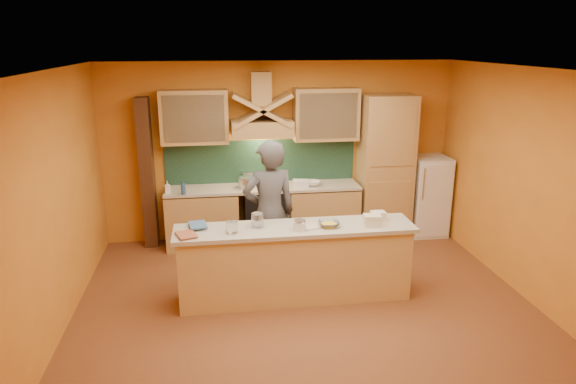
{
  "coord_description": "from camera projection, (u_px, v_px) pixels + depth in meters",
  "views": [
    {
      "loc": [
        -1.02,
        -5.42,
        3.11
      ],
      "look_at": [
        -0.1,
        0.9,
        1.2
      ],
      "focal_mm": 32.0,
      "sensor_mm": 36.0,
      "label": 1
    }
  ],
  "objects": [
    {
      "name": "stove",
      "position": [
        264.0,
        215.0,
        8.08
      ],
      "size": [
        0.6,
        0.58,
        0.9
      ],
      "primitive_type": "cube",
      "color": "black",
      "rests_on": "floor"
    },
    {
      "name": "base_cabinet_right",
      "position": [
        322.0,
        213.0,
        8.22
      ],
      "size": [
        1.1,
        0.6,
        0.86
      ],
      "primitive_type": "cube",
      "color": "tan",
      "rests_on": "floor"
    },
    {
      "name": "pot_small",
      "position": [
        276.0,
        182.0,
        7.96
      ],
      "size": [
        0.24,
        0.24,
        0.15
      ],
      "primitive_type": "cylinder",
      "rotation": [
        0.0,
        0.0,
        -0.27
      ],
      "color": "silver",
      "rests_on": "stove"
    },
    {
      "name": "island_body",
      "position": [
        295.0,
        265.0,
        6.31
      ],
      "size": [
        2.8,
        0.55,
        0.88
      ],
      "primitive_type": "cube",
      "color": "#E0B972",
      "rests_on": "floor"
    },
    {
      "name": "cloth",
      "position": [
        312.0,
        227.0,
        6.14
      ],
      "size": [
        0.27,
        0.24,
        0.02
      ],
      "primitive_type": "cube",
      "rotation": [
        0.0,
        0.0,
        0.39
      ],
      "color": "beige",
      "rests_on": "island_top"
    },
    {
      "name": "wall_front",
      "position": [
        377.0,
        308.0,
        3.39
      ],
      "size": [
        5.5,
        0.02,
        2.8
      ],
      "primitive_type": "cube",
      "color": "orange",
      "rests_on": "floor"
    },
    {
      "name": "wall_right",
      "position": [
        534.0,
        188.0,
        6.15
      ],
      "size": [
        0.02,
        5.0,
        2.8
      ],
      "primitive_type": "cube",
      "color": "orange",
      "rests_on": "floor"
    },
    {
      "name": "wall_left",
      "position": [
        51.0,
        209.0,
        5.39
      ],
      "size": [
        0.02,
        5.0,
        2.8
      ],
      "primitive_type": "cube",
      "color": "orange",
      "rests_on": "floor"
    },
    {
      "name": "hood_chimney",
      "position": [
        261.0,
        89.0,
        7.67
      ],
      "size": [
        0.3,
        0.3,
        0.5
      ],
      "primitive_type": "cube",
      "color": "tan",
      "rests_on": "wall_back"
    },
    {
      "name": "range_hood",
      "position": [
        262.0,
        128.0,
        7.74
      ],
      "size": [
        0.92,
        0.5,
        0.24
      ],
      "primitive_type": "cube",
      "color": "tan",
      "rests_on": "wall_back"
    },
    {
      "name": "ceiling",
      "position": [
        310.0,
        70.0,
        5.37
      ],
      "size": [
        5.5,
        5.0,
        0.01
      ],
      "primitive_type": "cube",
      "color": "white",
      "rests_on": "wall_back"
    },
    {
      "name": "trim_column_left",
      "position": [
        147.0,
        174.0,
        7.78
      ],
      "size": [
        0.2,
        0.3,
        2.3
      ],
      "primitive_type": "cube",
      "color": "#472816",
      "rests_on": "floor"
    },
    {
      "name": "floor",
      "position": [
        307.0,
        309.0,
        6.17
      ],
      "size": [
        5.5,
        5.0,
        0.01
      ],
      "primitive_type": "cube",
      "color": "brown",
      "rests_on": "ground"
    },
    {
      "name": "backsplash",
      "position": [
        261.0,
        161.0,
        8.12
      ],
      "size": [
        3.0,
        0.03,
        0.7
      ],
      "primitive_type": "cube",
      "color": "#1A3B2B",
      "rests_on": "wall_back"
    },
    {
      "name": "soap_bottle_b",
      "position": [
        183.0,
        187.0,
        7.5
      ],
      "size": [
        0.1,
        0.1,
        0.21
      ],
      "primitive_type": "imported",
      "rotation": [
        0.0,
        0.0,
        0.21
      ],
      "color": "#2E5180",
      "rests_on": "counter_top"
    },
    {
      "name": "book_upper",
      "position": [
        189.0,
        226.0,
        6.1
      ],
      "size": [
        0.25,
        0.31,
        0.02
      ],
      "primitive_type": "imported",
      "rotation": [
        0.0,
        0.0,
        0.16
      ],
      "color": "#436894",
      "rests_on": "island_top"
    },
    {
      "name": "dish_rack",
      "position": [
        301.0,
        183.0,
        7.96
      ],
      "size": [
        0.28,
        0.24,
        0.09
      ],
      "primitive_type": "cube",
      "rotation": [
        0.0,
        0.0,
        -0.18
      ],
      "color": "white",
      "rests_on": "counter_top"
    },
    {
      "name": "kitchen_scale",
      "position": [
        300.0,
        226.0,
        6.05
      ],
      "size": [
        0.17,
        0.17,
        0.11
      ],
      "primitive_type": "cube",
      "rotation": [
        0.0,
        0.0,
        -0.42
      ],
      "color": "white",
      "rests_on": "island_top"
    },
    {
      "name": "soap_bottle_a",
      "position": [
        167.0,
        187.0,
        7.58
      ],
      "size": [
        0.1,
        0.1,
        0.18
      ],
      "primitive_type": "imported",
      "rotation": [
        0.0,
        0.0,
        0.29
      ],
      "color": "silver",
      "rests_on": "counter_top"
    },
    {
      "name": "mixing_bowl",
      "position": [
        329.0,
        224.0,
        6.17
      ],
      "size": [
        0.25,
        0.25,
        0.06
      ],
      "primitive_type": "imported",
      "rotation": [
        0.0,
        0.0,
        0.01
      ],
      "color": "silver",
      "rests_on": "island_top"
    },
    {
      "name": "base_cabinet_left",
      "position": [
        203.0,
        219.0,
        7.96
      ],
      "size": [
        1.1,
        0.6,
        0.86
      ],
      "primitive_type": "cube",
      "color": "tan",
      "rests_on": "floor"
    },
    {
      "name": "person",
      "position": [
        269.0,
        213.0,
        6.6
      ],
      "size": [
        0.77,
        0.57,
        1.92
      ],
      "primitive_type": "imported",
      "rotation": [
        0.0,
        0.0,
        3.32
      ],
      "color": "#4C4C51",
      "rests_on": "floor"
    },
    {
      "name": "book_lower",
      "position": [
        177.0,
        236.0,
        5.82
      ],
      "size": [
        0.28,
        0.33,
        0.03
      ],
      "primitive_type": "imported",
      "rotation": [
        0.0,
        0.0,
        0.32
      ],
      "color": "#A4573A",
      "rests_on": "island_top"
    },
    {
      "name": "fridge",
      "position": [
        427.0,
        196.0,
        8.4
      ],
      "size": [
        0.58,
        0.6,
        1.3
      ],
      "primitive_type": "cube",
      "color": "white",
      "rests_on": "floor"
    },
    {
      "name": "pantry_column",
      "position": [
        385.0,
        168.0,
        8.15
      ],
      "size": [
        0.8,
        0.6,
        2.3
      ],
      "primitive_type": "cube",
      "color": "tan",
      "rests_on": "floor"
    },
    {
      "name": "upper_cabinet_right",
      "position": [
        326.0,
        114.0,
        7.9
      ],
      "size": [
        1.0,
        0.35,
        0.8
      ],
      "primitive_type": "cube",
      "color": "tan",
      "rests_on": "wall_back"
    },
    {
      "name": "island_top",
      "position": [
        295.0,
        229.0,
        6.17
      ],
      "size": [
        2.9,
        0.62,
        0.05
      ],
      "primitive_type": "cube",
      "color": "beige",
      "rests_on": "island_body"
    },
    {
      "name": "grocery_bag_b",
      "position": [
        378.0,
        216.0,
        6.39
      ],
      "size": [
        0.18,
        0.14,
        0.11
      ],
      "primitive_type": "cube",
      "rotation": [
        0.0,
        0.0,
        0.0
      ],
      "color": "#EBE5C1",
      "rests_on": "island_top"
    },
    {
      "name": "pot_large",
      "position": [
        247.0,
        183.0,
        7.86
      ],
      "size": [
        0.27,
        0.27,
        0.18
      ],
      "primitive_type": "cylinder",
      "rotation": [
        0.0,
        0.0,
        -0.0
      ],
      "color": "silver",
      "rests_on": "stove"
    },
    {
      "name": "wall_back",
      "position": [
        280.0,
        151.0,
        8.14
      ],
      "size": [
        5.5,
        0.02,
        2.8
      ],
      "primitive_type": "cube",
      "color": "orange",
      "rests_on": "floor"
    },
    {
      "name": "bowl_back",
      "position": [
        313.0,
        183.0,
        7.98
      ],
      "size": [
        0.32,
        0.32,
        0.08
      ],
      "primitive_type": "imported",
      "rotation": [
        0.0,
        0.0,
        0.43
      ],
      "color": "silver",
      "rests_on": "counter_top"
    },
    {
      "name": "jar_large",
      "position": [
        258.0,
        220.0,
        6.13
      ],
      "size": [
        0.17,
        0.17,
        0.17
      ],
      "primitive_type": "cylinder",
      "rotation": [
        0.0,
        0.0,
        0.21
      ],
      "color": "silver",
      "rests_on": "island_top"
    },
    {
      "name": "jar_small",
      "position": [
        232.0,
        227.0,
        5.95
      ],
      "size": [
        0.16,
        0.16,
        0.14
      ],
      "primitive_type": "cylinder",
      "rotation": [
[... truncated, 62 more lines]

